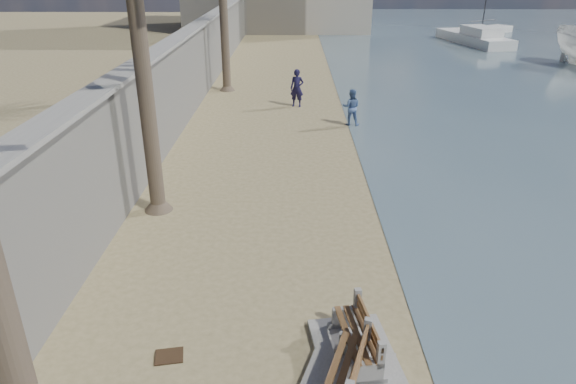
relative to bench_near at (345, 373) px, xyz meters
name	(u,v)px	position (x,y,z in m)	size (l,w,h in m)	color
seawall	(192,69)	(-5.68, 18.31, 1.37)	(0.45, 70.00, 3.50)	gray
wall_cap	(189,30)	(-5.68, 18.31, 3.17)	(0.80, 70.00, 0.12)	gray
bench_near	(345,373)	(0.00, 0.00, 0.00)	(1.97, 2.40, 0.86)	gray
bench_far	(356,341)	(0.26, 0.79, -0.01)	(1.66, 2.20, 0.84)	gray
person_a	(297,85)	(-0.68, 18.12, 0.65)	(0.74, 0.50, 2.05)	#151233
person_b	(351,105)	(1.62, 15.06, 0.48)	(0.83, 0.64, 1.72)	#4C679D
yacht_far	(473,39)	(14.54, 39.12, -0.03)	(9.01, 2.52, 1.50)	silver
sailboat_west	(482,30)	(17.47, 45.73, -0.03)	(6.99, 5.41, 11.52)	silver
debris_d	(169,356)	(-3.07, 0.76, -0.36)	(0.50, 0.40, 0.03)	#382616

